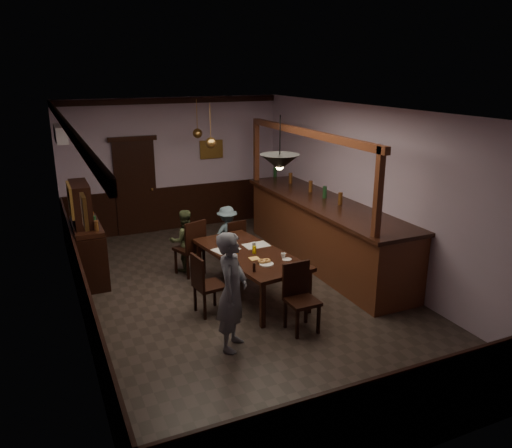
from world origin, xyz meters
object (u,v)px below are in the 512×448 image
person_seated_left (184,240)px  bar_counter (324,231)px  soda_can (254,250)px  pendant_brass_far (197,133)px  dining_table (250,256)px  sideboard (87,242)px  pendant_iron (280,162)px  pendant_brass_mid (211,143)px  chair_near (299,294)px  person_seated_right (227,234)px  chair_far_left (192,245)px  coffee_cup (283,255)px  person_standing (232,292)px  chair_far_right (234,241)px  chair_side (205,282)px

person_seated_left → bar_counter: bar_counter is taller
soda_can → pendant_brass_far: bearing=87.8°
dining_table → person_seated_left: size_ratio=2.00×
bar_counter → dining_table: bearing=-158.4°
sideboard → pendant_iron: bearing=-45.8°
pendant_brass_mid → bar_counter: bearing=-27.2°
chair_near → person_seated_right: person_seated_right is taller
chair_far_left → person_seated_left: person_seated_left is taller
person_seated_left → pendant_brass_mid: bearing=-159.8°
coffee_cup → bar_counter: (1.49, 1.19, -0.15)m
person_seated_right → person_standing: bearing=64.8°
coffee_cup → pendant_brass_mid: (-0.40, 2.17, 1.50)m
chair_far_right → chair_side: size_ratio=0.94×
person_standing → pendant_iron: (0.97, 0.60, 1.53)m
chair_far_left → chair_near: 2.62m
chair_far_left → chair_side: bearing=59.5°
person_standing → dining_table: bearing=6.4°
chair_near → person_seated_right: bearing=88.6°
person_seated_left → pendant_iron: 2.97m
soda_can → sideboard: 2.99m
person_standing → pendant_brass_mid: 3.54m
chair_far_left → pendant_brass_mid: bearing=-158.6°
chair_far_right → pendant_iron: 2.82m
chair_side → pendant_brass_far: (1.06, 3.46, 1.77)m
dining_table → person_standing: bearing=-121.6°
dining_table → pendant_brass_mid: 2.35m
chair_near → pendant_brass_far: bearing=89.2°
dining_table → pendant_iron: (0.12, -0.79, 1.66)m
sideboard → person_seated_right: bearing=-3.0°
sideboard → person_seated_left: bearing=-9.1°
bar_counter → pendant_brass_far: size_ratio=5.68×
chair_near → person_seated_left: person_seated_left is taller
person_standing → soda_can: bearing=3.6°
person_seated_left → coffee_cup: 2.20m
chair_far_left → chair_side: (-0.28, -1.52, -0.04)m
chair_far_left → chair_near: (0.82, -2.49, -0.03)m
soda_can → pendant_brass_mid: bearing=92.5°
bar_counter → chair_far_right: bearing=159.8°
dining_table → chair_near: bearing=-81.1°
sideboard → pendant_brass_far: size_ratio=2.18×
pendant_brass_far → pendant_iron: bearing=-90.8°
chair_far_left → person_seated_right: bearing=-174.0°
chair_far_left → soda_can: 1.44m
bar_counter → pendant_brass_far: bearing=125.3°
chair_near → pendant_brass_mid: pendant_brass_mid is taller
chair_far_left → bar_counter: bearing=149.4°
person_standing → person_seated_left: (0.18, 2.86, -0.23)m
person_seated_left → pendant_brass_mid: pendant_brass_mid is taller
dining_table → pendant_brass_far: (0.17, 3.13, 1.61)m
person_seated_left → pendant_brass_mid: 1.85m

